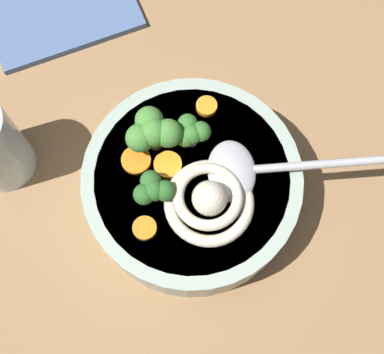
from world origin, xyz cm
name	(u,v)px	position (x,y,z in cm)	size (l,w,h in cm)	color
table_slab	(187,171)	(0.00, 0.00, 1.28)	(99.56, 99.56, 2.56)	#936D47
soup_bowl	(192,187)	(0.55, 3.22, 5.74)	(20.53, 20.53, 6.15)	#9EB2A3
noodle_pile	(211,199)	(-0.24, 6.09, 9.83)	(8.90, 8.73, 3.58)	beige
soup_spoon	(247,170)	(-4.25, 4.53, 9.51)	(17.49, 7.80, 1.60)	#B7B7BC
broccoli_floret_front	(190,132)	(-0.58, -0.34, 10.54)	(3.68, 3.17, 2.91)	#7A9E60
broccoli_floret_rear	(153,131)	(2.67, -1.20, 11.25)	(5.11, 4.40, 4.04)	#7A9E60
broccoli_floret_left	(153,189)	(4.31, 3.72, 10.56)	(3.73, 3.21, 2.95)	#7A9E60
carrot_slice_center	(145,228)	(6.13, 6.39, 9.04)	(2.14, 2.14, 0.64)	orange
carrot_slice_far	(168,165)	(2.28, 1.49, 9.04)	(2.59, 2.59, 0.66)	orange
carrot_slice_near_spoon	(135,157)	(4.87, -0.35, 8.94)	(2.74, 2.74, 0.46)	orange
carrot_slice_beside_noodles	(207,106)	(-3.15, -2.91, 9.01)	(2.03, 2.03, 0.59)	orange
folded_napkin	(61,6)	(7.18, -23.55, 2.96)	(16.80, 12.42, 0.80)	#4C6693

